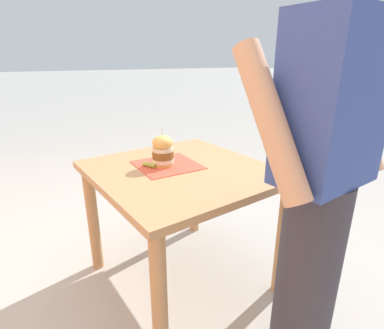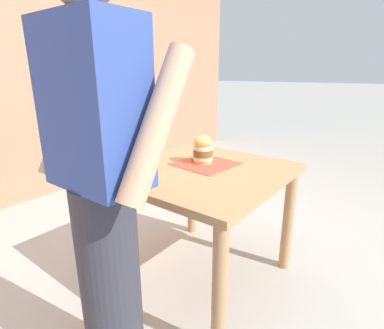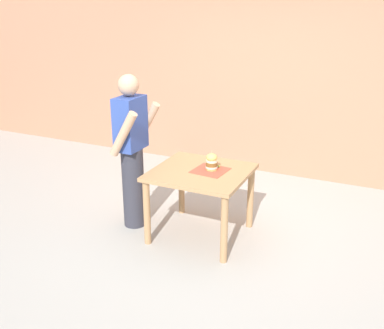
{
  "view_description": "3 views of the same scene",
  "coord_description": "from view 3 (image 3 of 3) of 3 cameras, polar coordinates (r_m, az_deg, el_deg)",
  "views": [
    {
      "loc": [
        0.87,
        1.31,
        1.31
      ],
      "look_at": [
        0.0,
        0.1,
        0.79
      ],
      "focal_mm": 28.0,
      "sensor_mm": 36.0,
      "label": 1
    },
    {
      "loc": [
        -0.97,
        1.38,
        1.29
      ],
      "look_at": [
        0.0,
        0.1,
        0.79
      ],
      "focal_mm": 28.0,
      "sensor_mm": 36.0,
      "label": 2
    },
    {
      "loc": [
        -3.94,
        -1.74,
        2.39
      ],
      "look_at": [
        0.0,
        0.1,
        0.79
      ],
      "focal_mm": 42.0,
      "sensor_mm": 36.0,
      "label": 3
    }
  ],
  "objects": [
    {
      "name": "patio_table",
      "position": [
        4.66,
        1.12,
        -2.18
      ],
      "size": [
        0.92,
        0.96,
        0.74
      ],
      "color": "tan",
      "rests_on": "ground"
    },
    {
      "name": "serving_paper",
      "position": [
        4.62,
        2.33,
        -0.75
      ],
      "size": [
        0.36,
        0.36,
        0.0
      ],
      "primitive_type": "cube",
      "rotation": [
        0.0,
        0.0,
        -0.09
      ],
      "color": "#D64C38",
      "rests_on": "patio_table"
    },
    {
      "name": "ground_plane",
      "position": [
        4.93,
        1.07,
        -8.84
      ],
      "size": [
        80.0,
        80.0,
        0.0
      ],
      "primitive_type": "plane",
      "color": "#ADAAA3"
    },
    {
      "name": "pickle_spear",
      "position": [
        4.69,
        3.08,
        -0.23
      ],
      "size": [
        0.05,
        0.08,
        0.02
      ],
      "primitive_type": "cylinder",
      "rotation": [
        0.0,
        1.57,
        1.98
      ],
      "color": "#8EA83D",
      "rests_on": "serving_paper"
    },
    {
      "name": "parked_car_far_end",
      "position": [
        14.59,
        -19.82,
        12.47
      ],
      "size": [
        4.28,
        2.0,
        1.6
      ],
      "color": "navy",
      "rests_on": "ground"
    },
    {
      "name": "sandwich",
      "position": [
        4.6,
        2.51,
        0.36
      ],
      "size": [
        0.13,
        0.13,
        0.21
      ],
      "color": "#E5B25B",
      "rests_on": "serving_paper"
    },
    {
      "name": "diner_across_table",
      "position": [
        4.83,
        -7.64,
        1.83
      ],
      "size": [
        0.55,
        0.35,
        1.69
      ],
      "color": "#33333D",
      "rests_on": "ground"
    }
  ]
}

